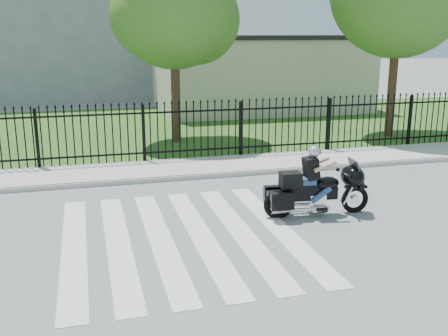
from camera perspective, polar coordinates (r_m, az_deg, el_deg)
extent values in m
plane|color=slate|center=(10.27, -4.69, -7.56)|extent=(120.00, 120.00, 0.00)
cube|color=#ADAAA3|center=(14.95, -8.17, -0.28)|extent=(40.00, 2.00, 0.12)
cube|color=#ADAAA3|center=(13.99, -7.67, -1.30)|extent=(40.00, 0.12, 0.12)
cube|color=#2B521C|center=(21.77, -10.44, 4.18)|extent=(40.00, 12.00, 0.02)
cube|color=black|center=(15.85, -8.65, 1.63)|extent=(26.00, 0.04, 0.05)
cube|color=black|center=(15.63, -8.82, 5.92)|extent=(26.00, 0.04, 0.05)
cylinder|color=#382316|center=(18.72, -5.31, 9.08)|extent=(0.32, 0.32, 4.16)
sphere|color=#2E621C|center=(18.65, -5.51, 17.06)|extent=(4.20, 4.20, 4.20)
cylinder|color=#382316|center=(20.69, 17.93, 9.86)|extent=(0.32, 0.32, 4.80)
cube|color=beige|center=(26.88, 3.88, 10.07)|extent=(10.00, 6.00, 3.50)
cube|color=black|center=(26.80, 3.95, 14.02)|extent=(10.20, 6.20, 0.20)
torus|color=black|center=(11.88, 14.05, -3.33)|extent=(0.63, 0.16, 0.62)
torus|color=black|center=(11.26, 5.93, -3.94)|extent=(0.66, 0.18, 0.65)
cube|color=black|center=(11.43, 9.41, -2.75)|extent=(1.18, 0.30, 0.27)
ellipsoid|color=black|center=(11.50, 11.13, -1.65)|extent=(0.58, 0.40, 0.30)
cube|color=black|center=(11.32, 8.59, -1.98)|extent=(0.60, 0.33, 0.09)
cube|color=silver|center=(11.52, 10.01, -3.43)|extent=(0.38, 0.29, 0.27)
ellipsoid|color=black|center=(11.69, 13.81, -0.89)|extent=(0.53, 0.68, 0.48)
cube|color=black|center=(11.18, 7.24, -1.28)|extent=(0.45, 0.37, 0.32)
cube|color=navy|center=(11.32, 9.13, -1.43)|extent=(0.32, 0.29, 0.16)
sphere|color=#B5B8BE|center=(11.20, 9.78, 1.78)|extent=(0.26, 0.26, 0.26)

